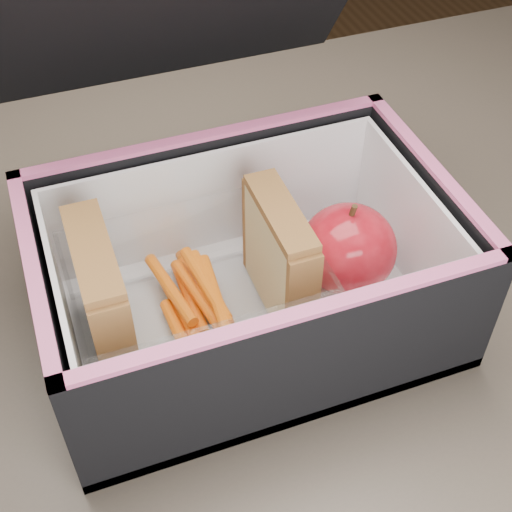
{
  "coord_description": "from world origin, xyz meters",
  "views": [
    {
      "loc": [
        -0.09,
        -0.36,
        1.21
      ],
      "look_at": [
        0.05,
        0.0,
        0.81
      ],
      "focal_mm": 50.0,
      "sensor_mm": 36.0,
      "label": 1
    }
  ],
  "objects": [
    {
      "name": "sandwich_left",
      "position": [
        -0.07,
        -0.01,
        0.82
      ],
      "size": [
        0.03,
        0.1,
        0.11
      ],
      "color": "#CEB97F",
      "rests_on": "plastic_tub"
    },
    {
      "name": "paper_napkin",
      "position": [
        0.12,
        -0.0,
        0.77
      ],
      "size": [
        0.08,
        0.08,
        0.01
      ],
      "primitive_type": "cube",
      "rotation": [
        0.0,
        0.0,
        -0.1
      ],
      "color": "white",
      "rests_on": "lunch_bag"
    },
    {
      "name": "sandwich_right",
      "position": [
        0.06,
        -0.01,
        0.82
      ],
      "size": [
        0.03,
        0.09,
        0.1
      ],
      "color": "#CEB97F",
      "rests_on": "plastic_tub"
    },
    {
      "name": "lunch_bag",
      "position": [
        0.04,
        -0.0,
        0.82
      ],
      "size": [
        0.31,
        0.32,
        0.28
      ],
      "color": "black",
      "rests_on": "kitchen_table"
    },
    {
      "name": "kitchen_table",
      "position": [
        0.0,
        0.0,
        0.66
      ],
      "size": [
        1.2,
        0.8,
        0.75
      ],
      "color": "#51453B",
      "rests_on": "ground"
    },
    {
      "name": "carrot_sticks",
      "position": [
        -0.0,
        0.0,
        0.78
      ],
      "size": [
        0.05,
        0.13,
        0.03
      ],
      "color": "#E54600",
      "rests_on": "plastic_tub"
    },
    {
      "name": "red_apple",
      "position": [
        0.12,
        -0.01,
        0.81
      ],
      "size": [
        0.1,
        0.1,
        0.08
      ],
      "rotation": [
        0.0,
        0.0,
        0.28
      ],
      "color": "#9B0813",
      "rests_on": "paper_napkin"
    },
    {
      "name": "plastic_tub",
      "position": [
        -0.01,
        -0.01,
        0.8
      ],
      "size": [
        0.18,
        0.13,
        0.07
      ],
      "primitive_type": null,
      "color": "white",
      "rests_on": "lunch_bag"
    }
  ]
}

